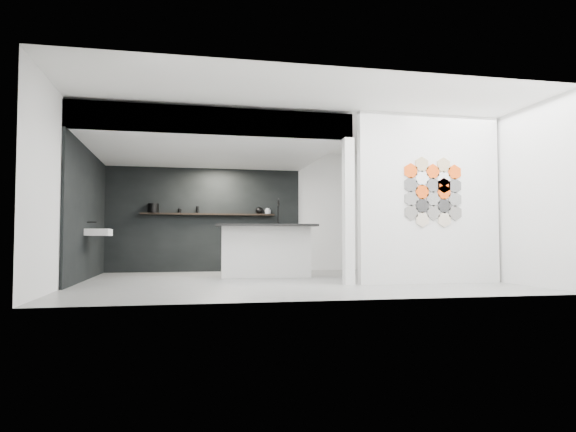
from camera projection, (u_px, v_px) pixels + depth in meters
The scene contains 17 objects.
floor at pixel (286, 281), 8.96m from camera, with size 7.00×6.00×0.01m, color slate.
partition_panel at pixel (429, 199), 8.49m from camera, with size 2.45×0.15×2.80m, color silver.
bay_clad_back at pixel (204, 220), 11.65m from camera, with size 4.40×0.04×2.35m, color black.
bay_clad_left at pixel (87, 215), 9.29m from camera, with size 0.04×4.00×2.35m, color black.
bulkhead at pixel (209, 144), 9.79m from camera, with size 4.40×4.00×0.40m, color silver.
corner_column at pixel (348, 211), 8.20m from camera, with size 0.16×0.16×2.35m, color silver.
fascia_beam at pixel (215, 121), 7.91m from camera, with size 4.40×0.16×0.40m, color silver.
wall_basin at pixel (99, 232), 9.12m from camera, with size 0.40×0.60×0.12m, color silver.
display_shelf at pixel (209, 214), 11.58m from camera, with size 3.00×0.15×0.04m, color black.
kitchen_island at pixel (266, 250), 9.94m from camera, with size 1.97×0.97×1.55m.
stockpot at pixel (153, 208), 11.34m from camera, with size 0.25×0.25×0.20m, color black.
kettle at pixel (259, 210), 11.82m from camera, with size 0.18×0.18×0.15m, color black.
glass_bowl at pixel (268, 212), 11.85m from camera, with size 0.14×0.14×0.10m, color gray.
glass_vase at pixel (268, 211), 11.85m from camera, with size 0.09×0.09×0.13m, color gray.
bottle_dark at pixel (197, 210), 11.53m from camera, with size 0.06×0.06×0.15m, color black.
utensil_cup at pixel (180, 211), 11.45m from camera, with size 0.08×0.08×0.10m, color black.
hex_tile_cluster at pixel (434, 192), 8.42m from camera, with size 1.04×0.02×1.16m.
Camera 1 is at (-1.78, -8.82, 0.71)m, focal length 32.00 mm.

